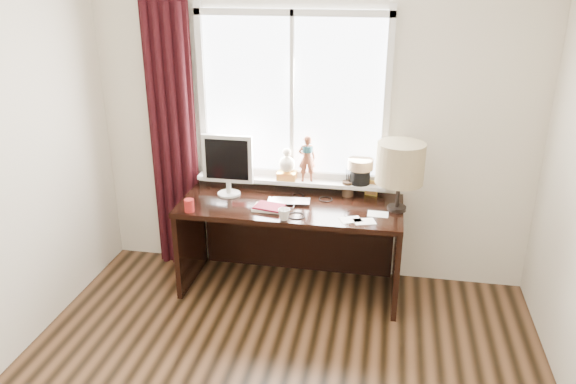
% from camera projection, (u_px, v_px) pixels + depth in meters
% --- Properties ---
extents(wall_back, '(3.50, 0.00, 2.60)m').
position_uv_depth(wall_back, '(312.00, 122.00, 4.41)').
color(wall_back, beige).
rests_on(wall_back, ground).
extents(laptop, '(0.34, 0.24, 0.03)m').
position_uv_depth(laptop, '(289.00, 202.00, 4.30)').
color(laptop, silver).
rests_on(laptop, desk).
extents(mug, '(0.12, 0.12, 0.09)m').
position_uv_depth(mug, '(284.00, 214.00, 4.01)').
color(mug, white).
rests_on(mug, desk).
extents(red_cup, '(0.07, 0.07, 0.10)m').
position_uv_depth(red_cup, '(189.00, 205.00, 4.14)').
color(red_cup, maroon).
rests_on(red_cup, desk).
extents(window, '(1.52, 0.20, 1.40)m').
position_uv_depth(window, '(295.00, 122.00, 4.38)').
color(window, white).
rests_on(window, ground).
extents(curtain, '(0.38, 0.09, 2.25)m').
position_uv_depth(curtain, '(173.00, 140.00, 4.59)').
color(curtain, black).
rests_on(curtain, floor).
extents(desk, '(1.70, 0.70, 0.75)m').
position_uv_depth(desk, '(293.00, 227.00, 4.48)').
color(desk, black).
rests_on(desk, floor).
extents(monitor, '(0.40, 0.18, 0.49)m').
position_uv_depth(monitor, '(228.00, 162.00, 4.36)').
color(monitor, beige).
rests_on(monitor, desk).
extents(notebook_stack, '(0.24, 0.19, 0.03)m').
position_uv_depth(notebook_stack, '(269.00, 207.00, 4.19)').
color(notebook_stack, beige).
rests_on(notebook_stack, desk).
extents(brush_holder, '(0.09, 0.09, 0.25)m').
position_uv_depth(brush_holder, '(348.00, 188.00, 4.42)').
color(brush_holder, black).
rests_on(brush_holder, desk).
extents(icon_frame, '(0.10, 0.04, 0.13)m').
position_uv_depth(icon_frame, '(371.00, 188.00, 4.42)').
color(icon_frame, gold).
rests_on(icon_frame, desk).
extents(table_lamp, '(0.35, 0.35, 0.52)m').
position_uv_depth(table_lamp, '(400.00, 164.00, 4.05)').
color(table_lamp, black).
rests_on(table_lamp, desk).
extents(loose_papers, '(0.35, 0.28, 0.00)m').
position_uv_depth(loose_papers, '(364.00, 218.00, 4.04)').
color(loose_papers, white).
rests_on(loose_papers, desk).
extents(desk_cables, '(0.36, 0.53, 0.01)m').
position_uv_depth(desk_cables, '(306.00, 205.00, 4.26)').
color(desk_cables, black).
rests_on(desk_cables, desk).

